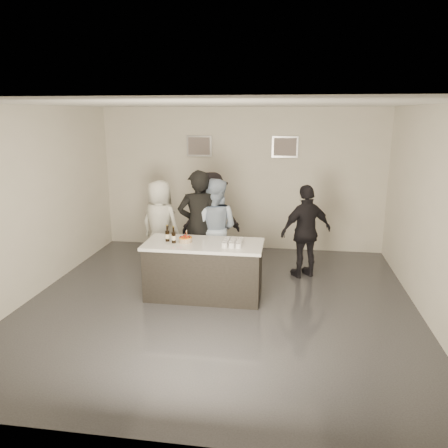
# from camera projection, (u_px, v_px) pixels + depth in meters

# --- Properties ---
(floor) EXTENTS (6.00, 6.00, 0.00)m
(floor) POSITION_uv_depth(u_px,v_px,m) (219.00, 303.00, 6.80)
(floor) COLOR #3D3D42
(floor) RESTS_ON ground
(ceiling) EXTENTS (6.00, 6.00, 0.00)m
(ceiling) POSITION_uv_depth(u_px,v_px,m) (219.00, 104.00, 6.06)
(ceiling) COLOR white
(wall_back) EXTENTS (6.00, 0.04, 3.00)m
(wall_back) POSITION_uv_depth(u_px,v_px,m) (241.00, 180.00, 9.30)
(wall_back) COLOR silver
(wall_back) RESTS_ON ground
(wall_front) EXTENTS (6.00, 0.04, 3.00)m
(wall_front) POSITION_uv_depth(u_px,v_px,m) (160.00, 287.00, 3.55)
(wall_front) COLOR silver
(wall_front) RESTS_ON ground
(wall_left) EXTENTS (0.04, 6.00, 3.00)m
(wall_left) POSITION_uv_depth(u_px,v_px,m) (31.00, 203.00, 6.86)
(wall_left) COLOR silver
(wall_left) RESTS_ON ground
(wall_right) EXTENTS (0.04, 6.00, 3.00)m
(wall_right) POSITION_uv_depth(u_px,v_px,m) (434.00, 216.00, 5.99)
(wall_right) COLOR silver
(wall_right) RESTS_ON ground
(picture_left) EXTENTS (0.54, 0.04, 0.44)m
(picture_left) POSITION_uv_depth(u_px,v_px,m) (199.00, 146.00, 9.23)
(picture_left) COLOR #B2B2B7
(picture_left) RESTS_ON wall_back
(picture_right) EXTENTS (0.54, 0.04, 0.44)m
(picture_right) POSITION_uv_depth(u_px,v_px,m) (285.00, 147.00, 8.97)
(picture_right) COLOR #B2B2B7
(picture_right) RESTS_ON wall_back
(bar_counter) EXTENTS (1.86, 0.86, 0.90)m
(bar_counter) POSITION_uv_depth(u_px,v_px,m) (204.00, 270.00, 6.96)
(bar_counter) COLOR white
(bar_counter) RESTS_ON ground
(cake) EXTENTS (0.21, 0.21, 0.07)m
(cake) POSITION_uv_depth(u_px,v_px,m) (185.00, 240.00, 6.88)
(cake) COLOR orange
(cake) RESTS_ON bar_counter
(beer_bottle_a) EXTENTS (0.07, 0.07, 0.26)m
(beer_bottle_a) POSITION_uv_depth(u_px,v_px,m) (167.00, 233.00, 6.89)
(beer_bottle_a) COLOR black
(beer_bottle_a) RESTS_ON bar_counter
(beer_bottle_b) EXTENTS (0.07, 0.07, 0.26)m
(beer_bottle_b) POSITION_uv_depth(u_px,v_px,m) (174.00, 235.00, 6.80)
(beer_bottle_b) COLOR black
(beer_bottle_b) RESTS_ON bar_counter
(tumbler_cluster) EXTENTS (0.30, 0.40, 0.08)m
(tumbler_cluster) POSITION_uv_depth(u_px,v_px,m) (233.00, 242.00, 6.73)
(tumbler_cluster) COLOR orange
(tumbler_cluster) RESTS_ON bar_counter
(candles) EXTENTS (0.24, 0.08, 0.01)m
(candles) POSITION_uv_depth(u_px,v_px,m) (175.00, 247.00, 6.60)
(candles) COLOR pink
(candles) RESTS_ON bar_counter
(person_main_black) EXTENTS (0.83, 0.69, 1.95)m
(person_main_black) POSITION_uv_depth(u_px,v_px,m) (198.00, 226.00, 7.55)
(person_main_black) COLOR black
(person_main_black) RESTS_ON ground
(person_main_blue) EXTENTS (0.95, 0.79, 1.79)m
(person_main_blue) POSITION_uv_depth(u_px,v_px,m) (214.00, 229.00, 7.71)
(person_main_blue) COLOR #ABC1E0
(person_main_blue) RESTS_ON ground
(person_guest_left) EXTENTS (0.95, 0.77, 1.67)m
(person_guest_left) POSITION_uv_depth(u_px,v_px,m) (160.00, 224.00, 8.24)
(person_guest_left) COLOR white
(person_guest_left) RESTS_ON ground
(person_guest_right) EXTENTS (1.06, 0.83, 1.67)m
(person_guest_right) POSITION_uv_depth(u_px,v_px,m) (306.00, 231.00, 7.74)
(person_guest_right) COLOR black
(person_guest_right) RESTS_ON ground
(person_guest_back) EXTENTS (1.28, 0.95, 1.77)m
(person_guest_back) POSITION_uv_depth(u_px,v_px,m) (211.00, 217.00, 8.59)
(person_guest_back) COLOR black
(person_guest_back) RESTS_ON ground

